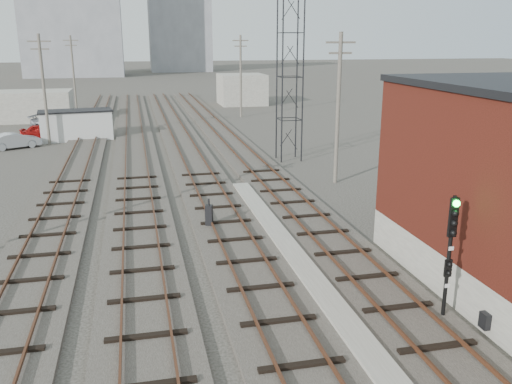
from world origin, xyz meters
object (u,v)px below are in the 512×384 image
object	(u,v)px
switch_stand	(209,216)
car_red	(45,132)
signal_mast	(450,249)
car_grey	(58,123)
site_trailer	(76,125)
car_silver	(15,141)

from	to	relation	value
switch_stand	car_red	world-z (taller)	switch_stand
signal_mast	switch_stand	world-z (taller)	signal_mast
car_red	car_grey	size ratio (longest dim) A/B	0.79
signal_mast	car_grey	xyz separation A→B (m)	(-16.36, 41.37, -1.68)
switch_stand	car_red	distance (m)	28.65
signal_mast	site_trailer	xyz separation A→B (m)	(-14.13, 36.01, -1.12)
signal_mast	switch_stand	size ratio (longest dim) A/B	2.99
site_trailer	car_grey	xyz separation A→B (m)	(-2.23, 5.36, -0.56)
car_red	site_trailer	bearing A→B (deg)	-103.33
switch_stand	car_silver	size ratio (longest dim) A/B	0.35
car_red	switch_stand	bearing A→B (deg)	-157.53
car_silver	car_grey	distance (m)	8.79
car_red	car_silver	distance (m)	4.17
site_trailer	car_silver	size ratio (longest dim) A/B	1.65
switch_stand	car_grey	bearing A→B (deg)	129.58
switch_stand	car_silver	world-z (taller)	switch_stand
switch_stand	car_silver	xyz separation A→B (m)	(-12.67, 22.72, -0.00)
car_red	car_grey	xyz separation A→B (m)	(0.56, 4.69, 0.06)
switch_stand	car_grey	size ratio (longest dim) A/B	0.26
signal_mast	site_trailer	world-z (taller)	signal_mast
signal_mast	car_silver	bearing A→B (deg)	119.60
switch_stand	car_silver	distance (m)	26.01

